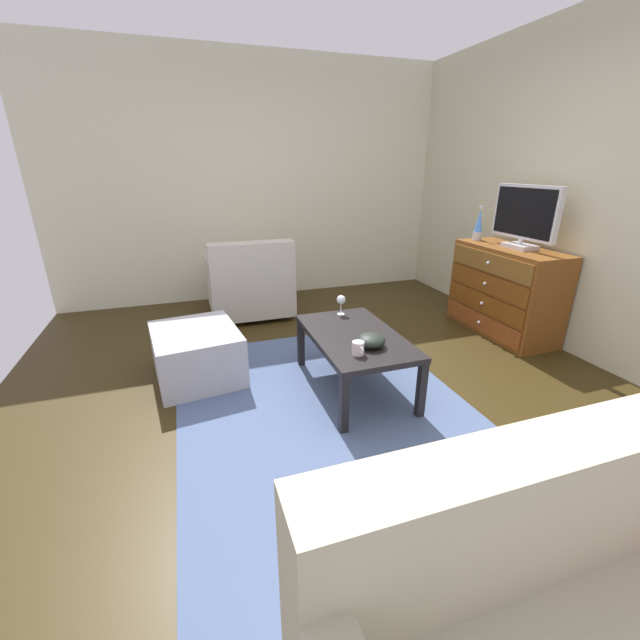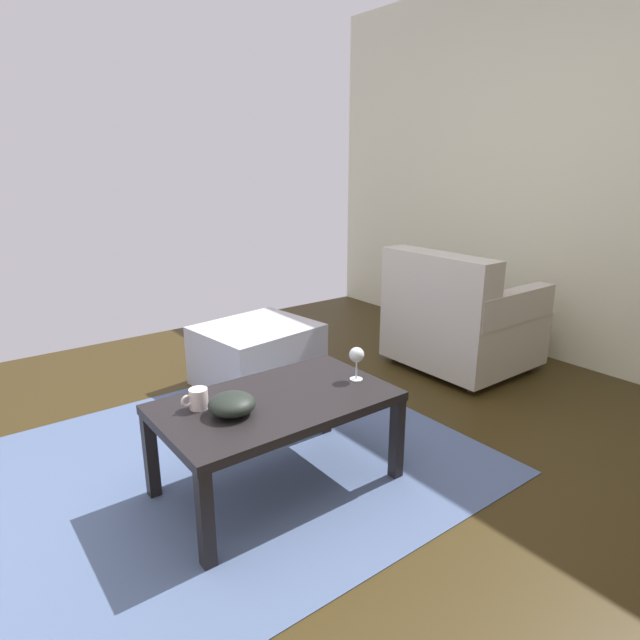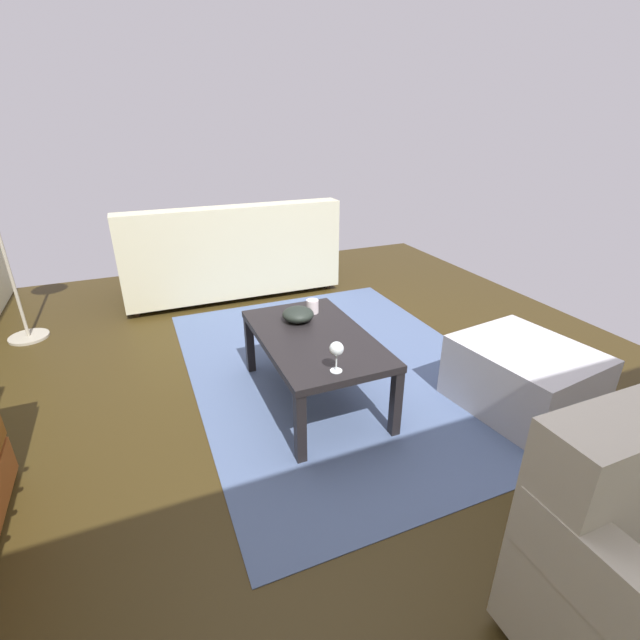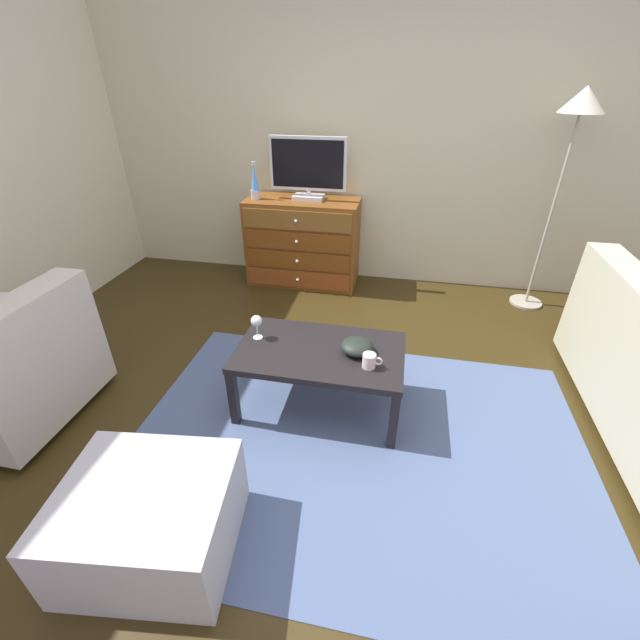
{
  "view_description": "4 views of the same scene",
  "coord_description": "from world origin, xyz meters",
  "px_view_note": "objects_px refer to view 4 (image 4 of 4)",
  "views": [
    {
      "loc": [
        2.31,
        -0.97,
        1.53
      ],
      "look_at": [
        -0.27,
        -0.1,
        0.48
      ],
      "focal_mm": 22.6,
      "sensor_mm": 36.0,
      "label": 1
    },
    {
      "loc": [
        1.03,
        1.85,
        1.39
      ],
      "look_at": [
        -0.28,
        0.12,
        0.74
      ],
      "focal_mm": 29.86,
      "sensor_mm": 36.0,
      "label": 2
    },
    {
      "loc": [
        -2.18,
        0.94,
        1.54
      ],
      "look_at": [
        -0.15,
        0.09,
        0.55
      ],
      "focal_mm": 25.21,
      "sensor_mm": 36.0,
      "label": 3
    },
    {
      "loc": [
        0.33,
        -1.9,
        1.85
      ],
      "look_at": [
        -0.06,
        0.04,
        0.66
      ],
      "focal_mm": 23.28,
      "sensor_mm": 36.0,
      "label": 4
    }
  ],
  "objects_px": {
    "coffee_table": "(320,356)",
    "wine_glass": "(257,322)",
    "dresser": "(303,243)",
    "armchair": "(10,370)",
    "standing_lamp": "(577,124)",
    "tv": "(308,167)",
    "mug": "(370,361)",
    "bowl_decorative": "(357,346)",
    "ottoman": "(150,519)",
    "lava_lamp": "(255,183)"
  },
  "relations": [
    {
      "from": "lava_lamp",
      "to": "armchair",
      "type": "distance_m",
      "value": 2.4
    },
    {
      "from": "wine_glass",
      "to": "standing_lamp",
      "type": "height_order",
      "value": "standing_lamp"
    },
    {
      "from": "coffee_table",
      "to": "bowl_decorative",
      "type": "height_order",
      "value": "bowl_decorative"
    },
    {
      "from": "coffee_table",
      "to": "lava_lamp",
      "type": "bearing_deg",
      "value": 119.18
    },
    {
      "from": "armchair",
      "to": "coffee_table",
      "type": "bearing_deg",
      "value": 14.29
    },
    {
      "from": "lava_lamp",
      "to": "bowl_decorative",
      "type": "distance_m",
      "value": 2.13
    },
    {
      "from": "coffee_table",
      "to": "standing_lamp",
      "type": "height_order",
      "value": "standing_lamp"
    },
    {
      "from": "tv",
      "to": "lava_lamp",
      "type": "bearing_deg",
      "value": -172.14
    },
    {
      "from": "armchair",
      "to": "ottoman",
      "type": "relative_size",
      "value": 1.2
    },
    {
      "from": "tv",
      "to": "bowl_decorative",
      "type": "xyz_separation_m",
      "value": [
        0.69,
        -1.77,
        -0.65
      ]
    },
    {
      "from": "lava_lamp",
      "to": "ottoman",
      "type": "relative_size",
      "value": 0.47
    },
    {
      "from": "bowl_decorative",
      "to": "armchair",
      "type": "distance_m",
      "value": 2.05
    },
    {
      "from": "bowl_decorative",
      "to": "standing_lamp",
      "type": "height_order",
      "value": "standing_lamp"
    },
    {
      "from": "mug",
      "to": "ottoman",
      "type": "distance_m",
      "value": 1.3
    },
    {
      "from": "bowl_decorative",
      "to": "ottoman",
      "type": "xyz_separation_m",
      "value": [
        -0.75,
        -1.08,
        -0.27
      ]
    },
    {
      "from": "wine_glass",
      "to": "bowl_decorative",
      "type": "bearing_deg",
      "value": -3.2
    },
    {
      "from": "wine_glass",
      "to": "ottoman",
      "type": "distance_m",
      "value": 1.18
    },
    {
      "from": "lava_lamp",
      "to": "coffee_table",
      "type": "relative_size",
      "value": 0.33
    },
    {
      "from": "armchair",
      "to": "mug",
      "type": "bearing_deg",
      "value": 9.31
    },
    {
      "from": "bowl_decorative",
      "to": "standing_lamp",
      "type": "distance_m",
      "value": 2.43
    },
    {
      "from": "armchair",
      "to": "wine_glass",
      "type": "bearing_deg",
      "value": 20.17
    },
    {
      "from": "dresser",
      "to": "ottoman",
      "type": "height_order",
      "value": "dresser"
    },
    {
      "from": "dresser",
      "to": "bowl_decorative",
      "type": "distance_m",
      "value": 1.9
    },
    {
      "from": "dresser",
      "to": "armchair",
      "type": "distance_m",
      "value": 2.54
    },
    {
      "from": "dresser",
      "to": "mug",
      "type": "relative_size",
      "value": 9.31
    },
    {
      "from": "ottoman",
      "to": "armchair",
      "type": "bearing_deg",
      "value": 153.69
    },
    {
      "from": "wine_glass",
      "to": "mug",
      "type": "distance_m",
      "value": 0.73
    },
    {
      "from": "wine_glass",
      "to": "mug",
      "type": "xyz_separation_m",
      "value": [
        0.71,
        -0.16,
        -0.07
      ]
    },
    {
      "from": "bowl_decorative",
      "to": "dresser",
      "type": "bearing_deg",
      "value": 113.15
    },
    {
      "from": "wine_glass",
      "to": "tv",
      "type": "bearing_deg",
      "value": 92.19
    },
    {
      "from": "coffee_table",
      "to": "wine_glass",
      "type": "relative_size",
      "value": 6.35
    },
    {
      "from": "armchair",
      "to": "standing_lamp",
      "type": "bearing_deg",
      "value": 32.67
    },
    {
      "from": "wine_glass",
      "to": "standing_lamp",
      "type": "bearing_deg",
      "value": 39.62
    },
    {
      "from": "coffee_table",
      "to": "armchair",
      "type": "height_order",
      "value": "armchair"
    },
    {
      "from": "armchair",
      "to": "standing_lamp",
      "type": "height_order",
      "value": "standing_lamp"
    },
    {
      "from": "tv",
      "to": "wine_glass",
      "type": "bearing_deg",
      "value": -87.81
    },
    {
      "from": "bowl_decorative",
      "to": "ottoman",
      "type": "bearing_deg",
      "value": -124.72
    },
    {
      "from": "mug",
      "to": "armchair",
      "type": "relative_size",
      "value": 0.14
    },
    {
      "from": "dresser",
      "to": "lava_lamp",
      "type": "relative_size",
      "value": 3.22
    },
    {
      "from": "bowl_decorative",
      "to": "ottoman",
      "type": "height_order",
      "value": "bowl_decorative"
    },
    {
      "from": "dresser",
      "to": "bowl_decorative",
      "type": "height_order",
      "value": "dresser"
    },
    {
      "from": "bowl_decorative",
      "to": "ottoman",
      "type": "distance_m",
      "value": 1.34
    },
    {
      "from": "coffee_table",
      "to": "wine_glass",
      "type": "xyz_separation_m",
      "value": [
        -0.41,
        0.05,
        0.17
      ]
    },
    {
      "from": "standing_lamp",
      "to": "dresser",
      "type": "bearing_deg",
      "value": 178.69
    },
    {
      "from": "tv",
      "to": "coffee_table",
      "type": "bearing_deg",
      "value": -75.19
    },
    {
      "from": "lava_lamp",
      "to": "wine_glass",
      "type": "xyz_separation_m",
      "value": [
        0.55,
        -1.67,
        -0.43
      ]
    },
    {
      "from": "tv",
      "to": "standing_lamp",
      "type": "distance_m",
      "value": 2.11
    },
    {
      "from": "armchair",
      "to": "ottoman",
      "type": "bearing_deg",
      "value": -26.31
    },
    {
      "from": "mug",
      "to": "standing_lamp",
      "type": "relative_size",
      "value": 0.06
    },
    {
      "from": "tv",
      "to": "dresser",
      "type": "bearing_deg",
      "value": -157.38
    }
  ]
}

